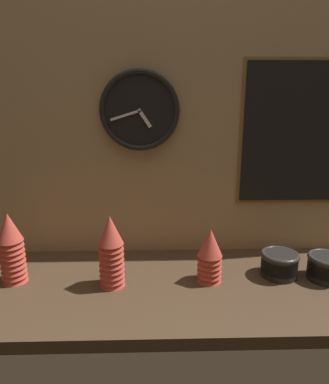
% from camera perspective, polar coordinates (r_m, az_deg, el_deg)
% --- Properties ---
extents(ground_plane, '(1.60, 0.56, 0.04)m').
position_cam_1_polar(ground_plane, '(1.21, 4.23, -15.55)').
color(ground_plane, '#4C3826').
extents(wall_tiled_back, '(1.60, 0.03, 1.05)m').
position_cam_1_polar(wall_tiled_back, '(1.30, 3.54, 12.09)').
color(wall_tiled_back, tan).
rests_on(wall_tiled_back, ground_plane).
extents(cup_stack_center_right, '(0.08, 0.08, 0.19)m').
position_cam_1_polar(cup_stack_center_right, '(1.17, 7.56, -10.41)').
color(cup_stack_center_right, '#DB4C3D').
rests_on(cup_stack_center_right, ground_plane).
extents(cup_stack_center_left, '(0.08, 0.08, 0.24)m').
position_cam_1_polar(cup_stack_center_left, '(1.13, -8.88, -9.77)').
color(cup_stack_center_left, '#DB4C3D').
rests_on(cup_stack_center_left, ground_plane).
extents(cup_stack_far_left, '(0.08, 0.08, 0.24)m').
position_cam_1_polar(cup_stack_far_left, '(1.25, -24.17, -8.54)').
color(cup_stack_far_left, '#DB4C3D').
rests_on(cup_stack_far_left, ground_plane).
extents(bowl_stack_far_right, '(0.13, 0.13, 0.09)m').
position_cam_1_polar(bowl_stack_far_right, '(1.31, 25.40, -11.13)').
color(bowl_stack_far_right, black).
rests_on(bowl_stack_far_right, ground_plane).
extents(bowl_stack_right, '(0.13, 0.13, 0.09)m').
position_cam_1_polar(bowl_stack_right, '(1.28, 18.60, -11.18)').
color(bowl_stack_right, black).
rests_on(bowl_stack_right, ground_plane).
extents(wall_clock, '(0.29, 0.03, 0.29)m').
position_cam_1_polar(wall_clock, '(1.26, -4.18, 13.38)').
color(wall_clock, black).
extents(menu_board, '(0.48, 0.01, 0.54)m').
position_cam_1_polar(menu_board, '(1.39, 22.18, 9.00)').
color(menu_board, olive).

